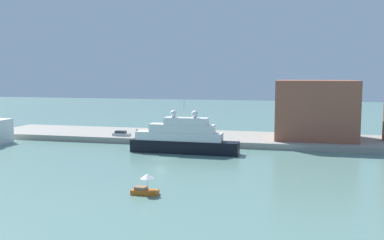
# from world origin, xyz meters

# --- Properties ---
(ground) EXTENTS (400.00, 400.00, 0.00)m
(ground) POSITION_xyz_m (0.00, 0.00, 0.00)
(ground) COLOR slate
(quay_dock) EXTENTS (110.00, 20.30, 1.44)m
(quay_dock) POSITION_xyz_m (0.00, 26.15, 0.72)
(quay_dock) COLOR gray
(quay_dock) RESTS_ON ground
(large_yacht) EXTENTS (23.99, 3.75, 11.55)m
(large_yacht) POSITION_xyz_m (2.75, 7.62, 3.18)
(large_yacht) COLOR black
(large_yacht) RESTS_ON ground
(small_motorboat) EXTENTS (3.89, 2.00, 3.06)m
(small_motorboat) POSITION_xyz_m (5.89, -25.25, 1.23)
(small_motorboat) COLOR #C66019
(small_motorboat) RESTS_ON ground
(harbor_building) EXTENTS (19.03, 15.80, 14.30)m
(harbor_building) POSITION_xyz_m (31.45, 27.13, 8.59)
(harbor_building) COLOR #93513D
(harbor_building) RESTS_ON quay_dock
(parked_car) EXTENTS (4.55, 1.79, 1.30)m
(parked_car) POSITION_xyz_m (-16.86, 19.68, 1.99)
(parked_car) COLOR silver
(parked_car) RESTS_ON quay_dock
(person_figure) EXTENTS (0.36, 0.36, 1.57)m
(person_figure) POSITION_xyz_m (-13.71, 22.68, 2.16)
(person_figure) COLOR #4C4C4C
(person_figure) RESTS_ON quay_dock
(mooring_bollard) EXTENTS (0.55, 0.55, 0.81)m
(mooring_bollard) POSITION_xyz_m (7.90, 17.06, 1.84)
(mooring_bollard) COLOR black
(mooring_bollard) RESTS_ON quay_dock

